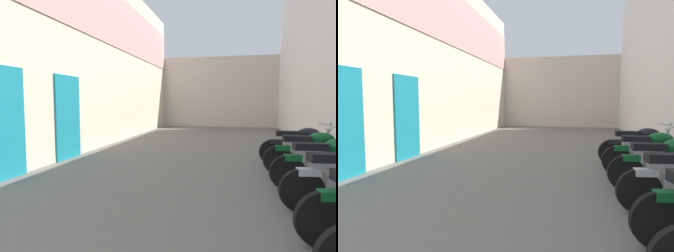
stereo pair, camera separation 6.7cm
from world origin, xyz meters
The scene contains 6 objects.
ground_plane centered at (0.00, 7.28, 0.00)m, with size 34.56×34.56×0.00m, color #66635E.
building_left centered at (-3.59, 9.22, 3.16)m, with size 0.45×18.56×6.28m.
building_far_end centered at (0.00, 19.56, 2.10)m, with size 9.79×2.00×4.20m, color beige.
motorcycle_sixth centered at (2.46, 6.19, 0.50)m, with size 1.85×0.58×1.04m.
motorcycle_seventh centered at (2.46, 7.23, 0.50)m, with size 1.85×0.58×1.04m.
motorcycle_eighth centered at (2.46, 8.22, 0.50)m, with size 1.85×0.58×1.04m.
Camera 1 is at (0.91, 0.98, 1.51)m, focal length 30.77 mm.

